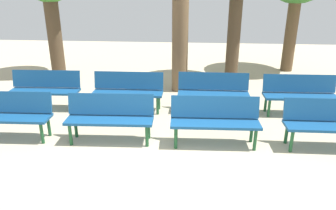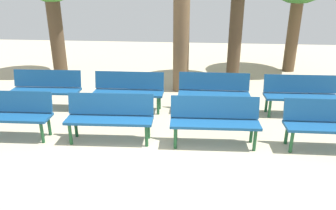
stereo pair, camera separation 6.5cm
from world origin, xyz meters
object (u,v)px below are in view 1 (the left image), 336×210
object	(u,v)px
bench_r1_c0	(45,87)
tree_1	(180,37)
bench_r0_c2	(215,118)
bench_r1_c2	(213,90)
bench_r0_c1	(110,115)
bench_r0_c3	(330,121)
bench_r0_c0	(8,113)
bench_r1_c1	(128,89)
bench_r1_c3	(300,92)

from	to	relation	value
bench_r1_c0	tree_1	xyz separation A→B (m)	(3.06, 1.58, 0.94)
bench_r0_c2	bench_r1_c2	xyz separation A→B (m)	(0.05, 1.62, 0.00)
bench_r0_c1	bench_r0_c3	xyz separation A→B (m)	(3.95, 0.05, 0.00)
bench_r0_c0	bench_r1_c2	size ratio (longest dim) A/B	1.01
bench_r0_c3	tree_1	xyz separation A→B (m)	(-2.82, 3.05, 0.94)
bench_r0_c2	bench_r1_c1	world-z (taller)	same
bench_r0_c2	bench_r1_c3	xyz separation A→B (m)	(1.96, 1.60, 0.00)
bench_r1_c0	tree_1	size ratio (longest dim) A/B	0.56
bench_r1_c0	bench_r1_c1	world-z (taller)	same
bench_r0_c1	bench_r1_c2	bearing A→B (deg)	37.38
bench_r1_c1	tree_1	bearing A→B (deg)	53.75
bench_r0_c1	tree_1	size ratio (longest dim) A/B	0.56
bench_r0_c0	bench_r0_c3	world-z (taller)	same
bench_r0_c3	bench_r1_c1	size ratio (longest dim) A/B	1.00
bench_r0_c2	bench_r1_c1	distance (m)	2.43
bench_r0_c0	tree_1	bearing A→B (deg)	43.75
bench_r0_c2	bench_r1_c2	world-z (taller)	same
bench_r0_c2	bench_r1_c1	size ratio (longest dim) A/B	1.01
bench_r1_c2	tree_1	world-z (taller)	tree_1
bench_r1_c0	bench_r1_c2	xyz separation A→B (m)	(3.90, 0.12, 0.00)
bench_r1_c2	bench_r1_c1	bearing A→B (deg)	-177.19
bench_r0_c1	bench_r0_c3	distance (m)	3.95
bench_r0_c3	bench_r1_c3	xyz separation A→B (m)	(-0.07, 1.57, 0.00)
bench_r1_c3	bench_r0_c3	bearing A→B (deg)	-89.22
bench_r1_c0	bench_r1_c3	bearing A→B (deg)	-1.09
bench_r0_c3	bench_r1_c1	distance (m)	4.20
bench_r0_c1	tree_1	world-z (taller)	tree_1
bench_r0_c3	bench_r1_c2	world-z (taller)	same
bench_r1_c0	bench_r0_c2	bearing A→B (deg)	-23.39
bench_r0_c0	tree_1	size ratio (longest dim) A/B	0.56
bench_r0_c2	bench_r1_c1	xyz separation A→B (m)	(-1.90, 1.52, 0.00)
bench_r0_c1	bench_r1_c1	world-z (taller)	same
bench_r0_c0	bench_r0_c1	world-z (taller)	same
bench_r0_c2	bench_r0_c1	bearing A→B (deg)	178.49
bench_r1_c1	bench_r1_c3	size ratio (longest dim) A/B	1.00
bench_r1_c1	bench_r1_c0	bearing A→B (deg)	179.89
bench_r1_c3	tree_1	xyz separation A→B (m)	(-2.75, 1.47, 0.94)
bench_r0_c2	bench_r1_c2	distance (m)	1.62
bench_r0_c0	tree_1	distance (m)	4.49
bench_r0_c1	bench_r0_c2	distance (m)	1.92
bench_r1_c2	tree_1	xyz separation A→B (m)	(-0.84, 1.46, 0.94)
bench_r1_c0	tree_1	bearing A→B (deg)	25.17
bench_r1_c0	bench_r1_c1	bearing A→B (deg)	-1.44
bench_r1_c1	tree_1	size ratio (longest dim) A/B	0.56
tree_1	bench_r1_c1	bearing A→B (deg)	-125.43
bench_r1_c1	bench_r0_c0	bearing A→B (deg)	-142.13
bench_r0_c3	tree_1	distance (m)	4.25
bench_r0_c2	bench_r1_c3	size ratio (longest dim) A/B	1.00
bench_r0_c3	bench_r1_c3	distance (m)	1.57
bench_r0_c3	bench_r1_c1	bearing A→B (deg)	158.37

